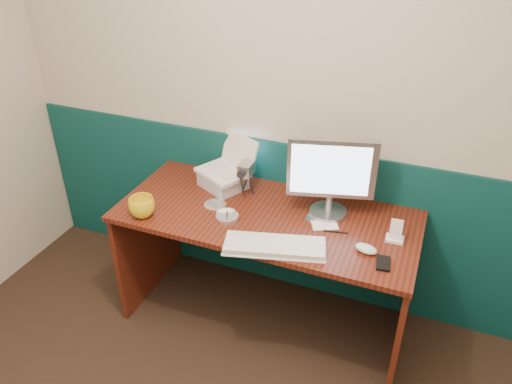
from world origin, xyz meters
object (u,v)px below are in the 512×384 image
at_px(laptop, 222,156).
at_px(desk, 266,268).
at_px(mug, 142,207).
at_px(keyboard, 275,247).
at_px(camcorder, 247,179).
at_px(monitor, 331,176).

bearing_deg(laptop, desk, -0.36).
bearing_deg(mug, desk, 23.13).
height_order(desk, keyboard, keyboard).
height_order(desk, camcorder, camcorder).
relative_size(laptop, camcorder, 1.38).
bearing_deg(camcorder, desk, -41.37).
distance_m(laptop, monitor, 0.64).
xyz_separation_m(keyboard, camcorder, (-0.32, 0.42, 0.09)).
bearing_deg(keyboard, laptop, 122.09).
bearing_deg(keyboard, camcorder, 112.47).
distance_m(desk, monitor, 0.68).
bearing_deg(camcorder, laptop, 167.23).
distance_m(monitor, camcorder, 0.49).
xyz_separation_m(monitor, mug, (-0.91, -0.39, -0.17)).
height_order(keyboard, camcorder, camcorder).
distance_m(keyboard, mug, 0.75).
relative_size(keyboard, camcorder, 2.40).
distance_m(monitor, mug, 1.00).
height_order(laptop, keyboard, laptop).
height_order(laptop, mug, laptop).
height_order(monitor, camcorder, monitor).
bearing_deg(desk, monitor, 23.06).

